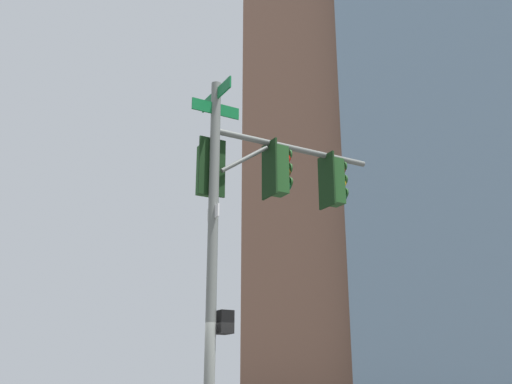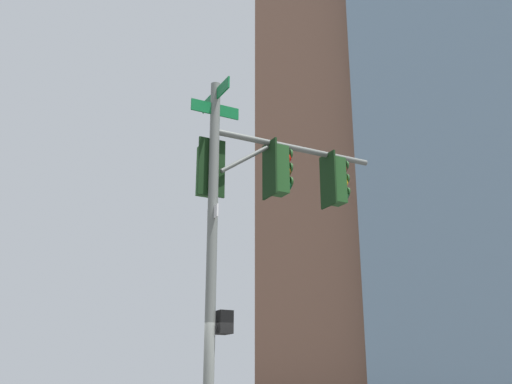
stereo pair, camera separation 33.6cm
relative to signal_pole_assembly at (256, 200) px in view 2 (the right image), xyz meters
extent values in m
cylinder|color=slate|center=(0.84, -0.42, -1.31)|extent=(0.19, 0.19, 7.14)
cylinder|color=slate|center=(-0.73, 0.49, 1.23)|extent=(3.19, 1.94, 0.12)
cylinder|color=slate|center=(0.27, -0.09, 0.78)|extent=(0.94, 0.60, 0.75)
cube|color=#0F6B33|center=(0.84, -0.42, 2.00)|extent=(0.66, 1.09, 0.24)
cube|color=#0F6B33|center=(0.84, -0.42, 1.70)|extent=(0.88, 0.53, 0.24)
cube|color=white|center=(0.84, -0.42, -0.40)|extent=(0.25, 0.40, 0.24)
cube|color=#1E4C1E|center=(-0.37, 0.28, 0.67)|extent=(0.47, 0.47, 1.00)
cube|color=black|center=(-0.20, 0.19, 0.67)|extent=(0.31, 0.49, 1.16)
sphere|color=red|center=(-0.54, 0.39, 0.97)|extent=(0.20, 0.20, 0.20)
cylinder|color=#1E4C1E|center=(-0.60, 0.42, 1.06)|extent=(0.15, 0.22, 0.23)
sphere|color=#4C330A|center=(-0.54, 0.39, 0.67)|extent=(0.20, 0.20, 0.20)
cylinder|color=#1E4C1E|center=(-0.60, 0.42, 0.76)|extent=(0.15, 0.22, 0.23)
sphere|color=#0A3819|center=(-0.54, 0.39, 0.37)|extent=(0.20, 0.20, 0.20)
cylinder|color=#1E4C1E|center=(-0.60, 0.42, 0.46)|extent=(0.15, 0.22, 0.23)
cube|color=#1E4C1E|center=(-1.57, 0.99, 0.67)|extent=(0.47, 0.47, 1.00)
cube|color=black|center=(-1.41, 0.89, 0.67)|extent=(0.31, 0.49, 1.16)
sphere|color=#470A07|center=(-1.75, 1.09, 0.97)|extent=(0.20, 0.20, 0.20)
cylinder|color=#1E4C1E|center=(-1.80, 1.12, 1.06)|extent=(0.15, 0.22, 0.23)
sphere|color=#F29E0C|center=(-1.75, 1.09, 0.67)|extent=(0.20, 0.20, 0.20)
cylinder|color=#1E4C1E|center=(-1.80, 1.12, 0.76)|extent=(0.15, 0.22, 0.23)
sphere|color=#0A3819|center=(-1.75, 1.09, 0.37)|extent=(0.20, 0.20, 0.20)
cylinder|color=#1E4C1E|center=(-1.80, 1.12, 0.46)|extent=(0.15, 0.22, 0.23)
cube|color=#1E4C1E|center=(0.69, -0.68, 0.53)|extent=(0.47, 0.47, 1.00)
cube|color=black|center=(0.78, -0.51, 0.53)|extent=(0.49, 0.31, 1.16)
sphere|color=#470A07|center=(0.59, -0.85, 0.83)|extent=(0.20, 0.20, 0.20)
cylinder|color=#1E4C1E|center=(0.55, -0.91, 0.92)|extent=(0.22, 0.15, 0.23)
sphere|color=#F29E0C|center=(0.59, -0.85, 0.53)|extent=(0.20, 0.20, 0.20)
cylinder|color=#1E4C1E|center=(0.55, -0.91, 0.62)|extent=(0.22, 0.15, 0.23)
sphere|color=#0A3819|center=(0.59, -0.85, 0.23)|extent=(0.20, 0.20, 0.20)
cylinder|color=#1E4C1E|center=(0.55, -0.91, 0.32)|extent=(0.22, 0.15, 0.23)
cube|color=black|center=(0.63, -0.30, -2.37)|extent=(0.40, 0.44, 0.40)
cube|color=#EA5914|center=(0.51, -0.23, -2.37)|extent=(0.14, 0.23, 0.28)
cube|color=#845B47|center=(-38.40, -9.54, 19.86)|extent=(19.11, 17.18, 49.49)
cube|color=#845B47|center=(-48.22, -10.92, 11.49)|extent=(20.79, 15.94, 32.75)
camera|label=1|loc=(9.40, 5.47, -3.44)|focal=41.35mm
camera|label=2|loc=(9.23, 5.76, -3.44)|focal=41.35mm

